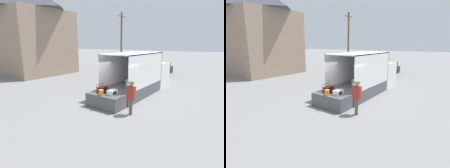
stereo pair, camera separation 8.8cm
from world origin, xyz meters
TOP-DOWN VIEW (x-y plane):
  - ground_plane at (0.00, 0.00)m, footprint 160.00×160.00m
  - box_truck at (4.28, -0.00)m, footprint 7.42×2.28m
  - tailgate_deck at (-0.64, 0.00)m, footprint 1.27×2.17m
  - microwave at (-0.62, -0.42)m, footprint 0.55×0.41m
  - portable_generator at (-0.55, 0.33)m, footprint 0.67×0.48m
  - orange_bucket at (-1.09, 0.01)m, footprint 0.28×0.28m
  - worker_person at (-0.81, -1.77)m, footprint 0.32×0.44m
  - pickup_truck_black at (11.98, 1.83)m, footprint 5.20×2.09m
  - house_backdrop at (3.89, 14.28)m, footprint 7.72×6.94m
  - utility_pole at (14.63, 8.95)m, footprint 1.80×0.28m

SIDE VIEW (x-z plane):
  - ground_plane at x=0.00m, z-range 0.00..0.00m
  - tailgate_deck at x=-0.64m, z-range 0.00..0.82m
  - pickup_truck_black at x=11.98m, z-range -0.13..1.33m
  - box_truck at x=4.28m, z-range -0.63..2.42m
  - microwave at x=-0.62m, z-range 0.82..1.10m
  - orange_bucket at x=-1.09m, z-range 0.82..1.15m
  - portable_generator at x=-0.55m, z-range 0.76..1.26m
  - worker_person at x=-0.81m, z-range 0.22..2.02m
  - utility_pole at x=14.63m, z-range 0.16..8.35m
  - house_backdrop at x=3.89m, z-range 0.10..10.12m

